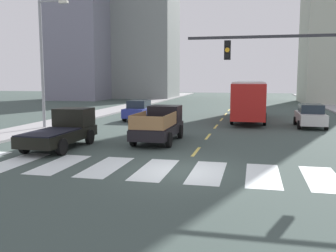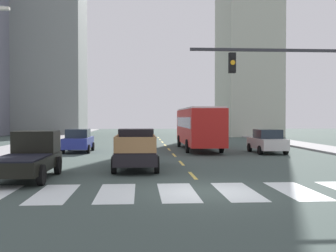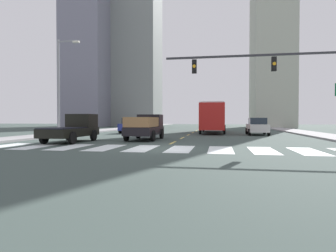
{
  "view_description": "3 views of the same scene",
  "coord_description": "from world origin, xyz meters",
  "px_view_note": "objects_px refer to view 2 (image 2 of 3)",
  "views": [
    {
      "loc": [
        2.72,
        -14.26,
        3.63
      ],
      "look_at": [
        -1.98,
        6.43,
        0.92
      ],
      "focal_mm": 40.43,
      "sensor_mm": 36.0,
      "label": 1
    },
    {
      "loc": [
        -2.32,
        -14.05,
        2.57
      ],
      "look_at": [
        -0.25,
        16.46,
        1.94
      ],
      "focal_mm": 44.06,
      "sensor_mm": 36.0,
      "label": 2
    },
    {
      "loc": [
        3.06,
        -15.08,
        1.57
      ],
      "look_at": [
        -1.11,
        8.37,
        1.02
      ],
      "focal_mm": 30.92,
      "sensor_mm": 36.0,
      "label": 3
    }
  ],
  "objects_px": {
    "sedan_near_left": "(267,141)",
    "pickup_dark": "(29,156)",
    "sedan_far": "(78,140)",
    "city_bus": "(199,125)",
    "pickup_stakebed": "(136,150)"
  },
  "relations": [
    {
      "from": "sedan_near_left",
      "to": "pickup_dark",
      "type": "bearing_deg",
      "value": -140.18
    },
    {
      "from": "pickup_dark",
      "to": "sedan_near_left",
      "type": "relative_size",
      "value": 1.18
    },
    {
      "from": "sedan_near_left",
      "to": "pickup_stakebed",
      "type": "bearing_deg",
      "value": -137.98
    },
    {
      "from": "city_bus",
      "to": "pickup_stakebed",
      "type": "bearing_deg",
      "value": -111.38
    },
    {
      "from": "pickup_stakebed",
      "to": "sedan_near_left",
      "type": "distance_m",
      "value": 12.47
    },
    {
      "from": "pickup_stakebed",
      "to": "sedan_far",
      "type": "height_order",
      "value": "pickup_stakebed"
    },
    {
      "from": "pickup_stakebed",
      "to": "sedan_near_left",
      "type": "relative_size",
      "value": 1.18
    },
    {
      "from": "sedan_near_left",
      "to": "sedan_far",
      "type": "bearing_deg",
      "value": 172.72
    },
    {
      "from": "city_bus",
      "to": "sedan_near_left",
      "type": "xyz_separation_m",
      "value": [
        4.48,
        -3.44,
        -1.09
      ]
    },
    {
      "from": "pickup_stakebed",
      "to": "pickup_dark",
      "type": "distance_m",
      "value": 5.41
    },
    {
      "from": "city_bus",
      "to": "sedan_near_left",
      "type": "distance_m",
      "value": 5.75
    },
    {
      "from": "city_bus",
      "to": "sedan_near_left",
      "type": "height_order",
      "value": "city_bus"
    },
    {
      "from": "pickup_dark",
      "to": "sedan_far",
      "type": "relative_size",
      "value": 1.18
    },
    {
      "from": "city_bus",
      "to": "sedan_far",
      "type": "height_order",
      "value": "city_bus"
    },
    {
      "from": "pickup_stakebed",
      "to": "pickup_dark",
      "type": "height_order",
      "value": "same"
    }
  ]
}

